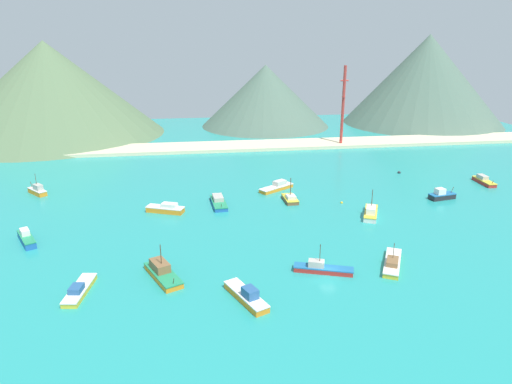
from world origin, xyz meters
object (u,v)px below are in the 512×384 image
at_px(fishing_boat_4, 371,212).
at_px(fishing_boat_0, 219,202).
at_px(buoy_2, 342,203).
at_px(fishing_boat_2, 392,263).
at_px(radio_tower, 343,106).
at_px(fishing_boat_5, 166,209).
at_px(fishing_boat_9, 162,272).
at_px(fishing_boat_3, 277,187).
at_px(fishing_boat_6, 442,195).
at_px(fishing_boat_7, 79,290).
at_px(buoy_0, 399,173).
at_px(fishing_boat_1, 38,190).
at_px(fishing_boat_13, 290,199).
at_px(fishing_boat_8, 484,181).
at_px(fishing_boat_11, 26,238).
at_px(fishing_boat_12, 322,268).
at_px(fishing_boat_10, 247,296).

bearing_deg(fishing_boat_4, fishing_boat_0, 159.90).
relative_size(fishing_boat_4, buoy_2, 15.53).
xyz_separation_m(fishing_boat_2, radio_tower, (21.31, 95.10, 14.69)).
relative_size(fishing_boat_5, fishing_boat_9, 0.88).
height_order(fishing_boat_3, buoy_2, fishing_boat_3).
relative_size(fishing_boat_4, fishing_boat_6, 1.37).
bearing_deg(fishing_boat_7, buoy_0, 35.41).
xyz_separation_m(fishing_boat_0, fishing_boat_1, (-47.42, 14.83, 0.28)).
bearing_deg(fishing_boat_13, fishing_boat_4, -37.48).
distance_m(fishing_boat_8, buoy_0, 23.60).
xyz_separation_m(fishing_boat_8, fishing_boat_9, (-88.71, -41.94, 0.18)).
relative_size(fishing_boat_2, fishing_boat_6, 1.50).
height_order(fishing_boat_0, fishing_boat_11, fishing_boat_11).
xyz_separation_m(fishing_boat_8, buoy_0, (-19.58, 13.17, -0.63)).
xyz_separation_m(fishing_boat_1, buoy_2, (78.40, -18.04, -0.96)).
relative_size(fishing_boat_8, buoy_2, 13.72).
height_order(fishing_boat_0, radio_tower, radio_tower).
height_order(fishing_boat_1, buoy_2, fishing_boat_1).
xyz_separation_m(fishing_boat_1, fishing_boat_4, (82.28, -27.59, -0.09)).
bearing_deg(buoy_2, fishing_boat_5, -179.86).
bearing_deg(fishing_boat_13, fishing_boat_9, -131.03).
relative_size(fishing_boat_5, fishing_boat_12, 0.88).
bearing_deg(buoy_2, buoy_0, 41.82).
xyz_separation_m(fishing_boat_6, fishing_boat_10, (-55.94, -40.57, -0.16)).
distance_m(fishing_boat_1, fishing_boat_12, 82.05).
relative_size(fishing_boat_13, buoy_2, 10.76).
bearing_deg(fishing_boat_0, buoy_0, 19.45).
bearing_deg(fishing_boat_11, buoy_0, 20.67).
distance_m(fishing_boat_1, fishing_boat_10, 76.91).
relative_size(fishing_boat_2, fishing_boat_4, 1.10).
distance_m(fishing_boat_0, fishing_boat_2, 47.10).
relative_size(fishing_boat_3, fishing_boat_12, 0.98).
bearing_deg(fishing_boat_9, fishing_boat_4, 25.32).
distance_m(fishing_boat_2, fishing_boat_12, 13.40).
relative_size(fishing_boat_0, buoy_2, 16.23).
relative_size(fishing_boat_11, fishing_boat_12, 0.80).
xyz_separation_m(fishing_boat_1, fishing_boat_11, (7.16, -31.39, -0.12)).
bearing_deg(fishing_boat_11, fishing_boat_1, 102.84).
relative_size(fishing_boat_4, buoy_0, 10.34).
height_order(fishing_boat_8, fishing_boat_9, fishing_boat_9).
xyz_separation_m(fishing_boat_3, fishing_boat_8, (59.99, -2.63, -0.03)).
relative_size(fishing_boat_8, fishing_boat_10, 0.84).
bearing_deg(buoy_0, fishing_boat_2, -115.87).
bearing_deg(fishing_boat_1, buoy_0, 2.92).
distance_m(fishing_boat_6, radio_tower, 64.19).
distance_m(fishing_boat_1, buoy_0, 104.68).
xyz_separation_m(fishing_boat_4, fishing_boat_9, (-46.87, -22.17, -0.00)).
relative_size(fishing_boat_5, fishing_boat_11, 1.11).
distance_m(fishing_boat_0, fishing_boat_13, 18.32).
bearing_deg(buoy_0, fishing_boat_3, -165.40).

